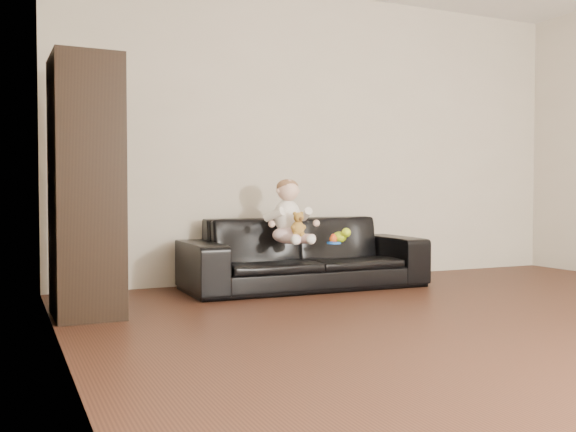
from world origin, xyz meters
name	(u,v)px	position (x,y,z in m)	size (l,w,h in m)	color
floor	(568,339)	(0.00, 0.00, 0.00)	(5.50, 5.50, 0.00)	#3D2115
wall_back	(329,137)	(0.00, 2.75, 1.30)	(5.00, 5.00, 0.00)	beige
wall_left	(77,52)	(-2.50, 0.00, 1.30)	(5.50, 5.50, 0.00)	beige
sofa	(304,253)	(-0.49, 2.25, 0.29)	(1.98, 0.77, 0.58)	black
cabinet	(86,187)	(-2.28, 1.72, 0.82)	(0.41, 0.56, 1.63)	black
shelf_item	(88,129)	(-2.26, 1.72, 1.18)	(0.18, 0.25, 0.28)	silver
baby	(289,215)	(-0.68, 2.14, 0.61)	(0.37, 0.45, 0.51)	#F6D0D4
teddy_bear	(298,224)	(-0.67, 1.99, 0.54)	(0.11, 0.11, 0.19)	#A77B2F
toy_green	(339,237)	(-0.26, 2.07, 0.43)	(0.11, 0.13, 0.09)	#BFE91B
toy_rattle	(333,239)	(-0.33, 2.04, 0.41)	(0.06, 0.06, 0.06)	#E9551B
toy_blue_disc	(334,243)	(-0.36, 1.98, 0.39)	(0.11, 0.11, 0.02)	blue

